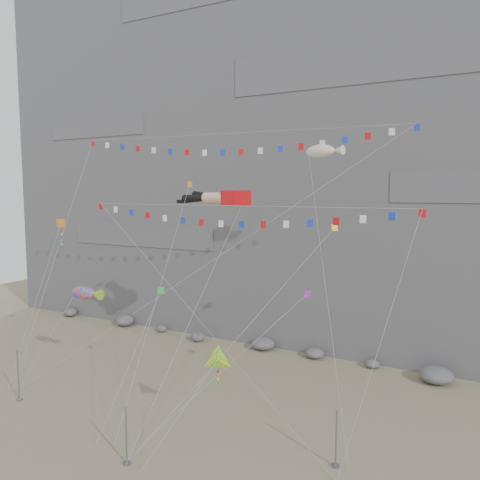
{
  "coord_description": "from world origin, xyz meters",
  "views": [
    {
      "loc": [
        21.18,
        -29.12,
        17.5
      ],
      "look_at": [
        1.27,
        9.0,
        13.08
      ],
      "focal_mm": 35.0,
      "sensor_mm": 36.0,
      "label": 1
    }
  ],
  "objects": [
    {
      "name": "cliff",
      "position": [
        0.0,
        32.0,
        25.0
      ],
      "size": [
        80.0,
        28.0,
        50.0
      ],
      "primitive_type": "cube",
      "color": "slate",
      "rests_on": "ground"
    },
    {
      "name": "anchor_pole_left",
      "position": [
        -12.87,
        -4.19,
        2.13
      ],
      "size": [
        0.12,
        0.12,
        4.27
      ],
      "primitive_type": "cylinder",
      "color": "slate",
      "rests_on": "ground"
    },
    {
      "name": "delta_kite",
      "position": [
        5.62,
        -2.63,
        6.12
      ],
      "size": [
        3.87,
        5.77,
        8.4
      ],
      "color": "#EDB70C",
      "rests_on": "ground"
    },
    {
      "name": "talus_boulders",
      "position": [
        0.0,
        17.0,
        0.6
      ],
      "size": [
        60.0,
        3.0,
        1.2
      ],
      "primitive_type": null,
      "color": "slate",
      "rests_on": "ground"
    },
    {
      "name": "anchor_pole_center",
      "position": [
        1.51,
        -7.23,
        1.92
      ],
      "size": [
        0.12,
        0.12,
        3.85
      ],
      "primitive_type": "cylinder",
      "color": "slate",
      "rests_on": "ground"
    },
    {
      "name": "anchor_pole_right",
      "position": [
        13.53,
        -1.27,
        1.9
      ],
      "size": [
        0.12,
        0.12,
        3.8
      ],
      "primitive_type": "cylinder",
      "color": "slate",
      "rests_on": "ground"
    },
    {
      "name": "small_kite_b",
      "position": [
        9.26,
        4.57,
        9.52
      ],
      "size": [
        9.22,
        10.54,
        16.17
      ],
      "color": "#AB22C6",
      "rests_on": "ground"
    },
    {
      "name": "blimp_windsock",
      "position": [
        8.17,
        10.99,
        21.02
      ],
      "size": [
        8.31,
        13.37,
        25.09
      ],
      "color": "beige",
      "rests_on": "ground"
    },
    {
      "name": "small_kite_c",
      "position": [
        -1.58,
        0.57,
        9.48
      ],
      "size": [
        1.16,
        8.03,
        12.07
      ],
      "color": "green",
      "rests_on": "ground"
    },
    {
      "name": "flag_banner_lower",
      "position": [
        3.29,
        3.61,
        16.39
      ],
      "size": [
        28.77,
        7.1,
        20.63
      ],
      "color": "red",
      "rests_on": "ground"
    },
    {
      "name": "harlequin_kite",
      "position": [
        -13.23,
        1.18,
        14.57
      ],
      "size": [
        2.7,
        5.95,
        15.66
      ],
      "color": "red",
      "rests_on": "ground"
    },
    {
      "name": "ground",
      "position": [
        0.0,
        0.0,
        0.0
      ],
      "size": [
        120.0,
        120.0,
        0.0
      ],
      "primitive_type": "plane",
      "color": "#857A5B",
      "rests_on": "ground"
    },
    {
      "name": "fish_windsock",
      "position": [
        -10.75,
        1.28,
        8.38
      ],
      "size": [
        5.59,
        5.26,
        10.18
      ],
      "color": "#FF450D",
      "rests_on": "ground"
    },
    {
      "name": "flag_banner_upper",
      "position": [
        1.03,
        7.8,
        22.65
      ],
      "size": [
        30.62,
        13.29,
        29.74
      ],
      "color": "red",
      "rests_on": "ground"
    },
    {
      "name": "small_kite_d",
      "position": [
        10.01,
        8.83,
        14.3
      ],
      "size": [
        9.54,
        16.19,
        22.96
      ],
      "color": "#FFEE15",
      "rests_on": "ground"
    },
    {
      "name": "legs_kite",
      "position": [
        0.4,
        6.54,
        16.98
      ],
      "size": [
        7.48,
        15.94,
        21.82
      ],
      "rotation": [
        0.0,
        0.0,
        -0.2
      ],
      "color": "red",
      "rests_on": "ground"
    },
    {
      "name": "small_kite_a",
      "position": [
        -2.77,
        6.59,
        17.79
      ],
      "size": [
        2.83,
        13.64,
        22.45
      ],
      "color": "orange",
      "rests_on": "ground"
    }
  ]
}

